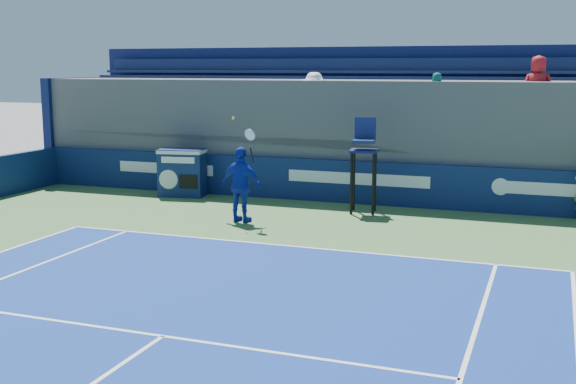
% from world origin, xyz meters
% --- Properties ---
extents(back_hoarding, '(20.40, 0.21, 1.20)m').
position_xyz_m(back_hoarding, '(0.00, 17.10, 0.60)').
color(back_hoarding, '#0D1C4B').
rests_on(back_hoarding, ground).
extents(match_clock, '(1.42, 0.92, 1.40)m').
position_xyz_m(match_clock, '(-5.13, 16.46, 0.74)').
color(match_clock, '#0F204F').
rests_on(match_clock, ground).
extents(umpire_chair, '(0.80, 0.80, 2.48)m').
position_xyz_m(umpire_chair, '(0.45, 15.95, 1.53)').
color(umpire_chair, black).
rests_on(umpire_chair, ground).
extents(tennis_player, '(1.13, 0.58, 2.57)m').
position_xyz_m(tennis_player, '(-2.04, 13.75, 0.94)').
color(tennis_player, '#13299E').
rests_on(tennis_player, apron).
extents(stadium_seating, '(21.00, 4.05, 4.40)m').
position_xyz_m(stadium_seating, '(0.00, 19.14, 1.84)').
color(stadium_seating, '#4D4D52').
rests_on(stadium_seating, ground).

